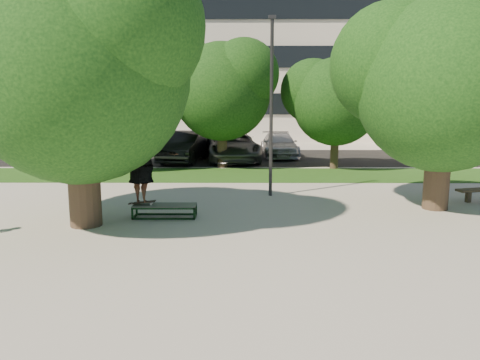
{
  "coord_description": "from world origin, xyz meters",
  "views": [
    {
      "loc": [
        0.01,
        -11.21,
        3.37
      ],
      "look_at": [
        -0.05,
        0.6,
        1.32
      ],
      "focal_mm": 35.0,
      "sensor_mm": 36.0,
      "label": 1
    }
  ],
  "objects_px": {
    "lamppost": "(271,105)",
    "car_silver_b": "(279,145)",
    "tree_right": "(440,74)",
    "car_dark": "(185,147)",
    "car_silver_a": "(73,151)",
    "tree_left": "(75,57)",
    "car_grey": "(233,146)",
    "grind_box": "(165,211)"
  },
  "relations": [
    {
      "from": "tree_left",
      "to": "car_dark",
      "type": "relative_size",
      "value": 1.42
    },
    {
      "from": "tree_right",
      "to": "car_silver_a",
      "type": "height_order",
      "value": "tree_right"
    },
    {
      "from": "tree_left",
      "to": "car_dark",
      "type": "height_order",
      "value": "tree_left"
    },
    {
      "from": "car_silver_a",
      "to": "car_grey",
      "type": "relative_size",
      "value": 0.67
    },
    {
      "from": "tree_right",
      "to": "car_grey",
      "type": "bearing_deg",
      "value": 119.81
    },
    {
      "from": "grind_box",
      "to": "tree_right",
      "type": "bearing_deg",
      "value": 8.35
    },
    {
      "from": "car_dark",
      "to": "car_silver_b",
      "type": "bearing_deg",
      "value": 31.79
    },
    {
      "from": "car_silver_b",
      "to": "grind_box",
      "type": "bearing_deg",
      "value": -108.91
    },
    {
      "from": "lamppost",
      "to": "car_dark",
      "type": "xyz_separation_m",
      "value": [
        -4.12,
        8.99,
        -2.32
      ]
    },
    {
      "from": "car_grey",
      "to": "car_dark",
      "type": "bearing_deg",
      "value": -178.26
    },
    {
      "from": "car_dark",
      "to": "car_grey",
      "type": "height_order",
      "value": "car_dark"
    },
    {
      "from": "lamppost",
      "to": "car_dark",
      "type": "relative_size",
      "value": 1.22
    },
    {
      "from": "tree_right",
      "to": "car_grey",
      "type": "distance_m",
      "value": 13.39
    },
    {
      "from": "car_silver_a",
      "to": "car_dark",
      "type": "distance_m",
      "value": 5.9
    },
    {
      "from": "tree_right",
      "to": "grind_box",
      "type": "distance_m",
      "value": 9.11
    },
    {
      "from": "car_dark",
      "to": "car_silver_b",
      "type": "relative_size",
      "value": 1.04
    },
    {
      "from": "tree_right",
      "to": "car_grey",
      "type": "xyz_separation_m",
      "value": [
        -6.45,
        11.26,
        -3.28
      ]
    },
    {
      "from": "tree_right",
      "to": "car_silver_b",
      "type": "relative_size",
      "value": 1.35
    },
    {
      "from": "tree_right",
      "to": "tree_left",
      "type": "bearing_deg",
      "value": -168.97
    },
    {
      "from": "tree_left",
      "to": "car_silver_a",
      "type": "xyz_separation_m",
      "value": [
        -4.71,
        12.41,
        -3.75
      ]
    },
    {
      "from": "tree_left",
      "to": "tree_right",
      "type": "xyz_separation_m",
      "value": [
        10.21,
        1.99,
        -0.33
      ]
    },
    {
      "from": "tree_left",
      "to": "tree_right",
      "type": "height_order",
      "value": "tree_left"
    },
    {
      "from": "car_silver_a",
      "to": "tree_left",
      "type": "bearing_deg",
      "value": -65.05
    },
    {
      "from": "grind_box",
      "to": "car_silver_b",
      "type": "height_order",
      "value": "car_silver_b"
    },
    {
      "from": "lamppost",
      "to": "car_silver_b",
      "type": "xyz_separation_m",
      "value": [
        1.19,
        11.31,
        -2.45
      ]
    },
    {
      "from": "tree_left",
      "to": "tree_right",
      "type": "distance_m",
      "value": 10.41
    },
    {
      "from": "car_silver_a",
      "to": "car_dark",
      "type": "relative_size",
      "value": 0.78
    },
    {
      "from": "car_silver_a",
      "to": "car_dark",
      "type": "height_order",
      "value": "car_dark"
    },
    {
      "from": "tree_left",
      "to": "car_silver_a",
      "type": "relative_size",
      "value": 1.81
    },
    {
      "from": "car_silver_a",
      "to": "car_grey",
      "type": "distance_m",
      "value": 8.51
    },
    {
      "from": "lamppost",
      "to": "car_silver_a",
      "type": "xyz_separation_m",
      "value": [
        -10.0,
        8.5,
        -2.48
      ]
    },
    {
      "from": "tree_left",
      "to": "car_dark",
      "type": "xyz_separation_m",
      "value": [
        1.17,
        12.9,
        -3.59
      ]
    },
    {
      "from": "lamppost",
      "to": "grind_box",
      "type": "relative_size",
      "value": 3.39
    },
    {
      "from": "tree_left",
      "to": "lamppost",
      "type": "height_order",
      "value": "tree_left"
    },
    {
      "from": "grind_box",
      "to": "car_dark",
      "type": "distance_m",
      "value": 12.15
    },
    {
      "from": "lamppost",
      "to": "car_silver_b",
      "type": "bearing_deg",
      "value": 84.01
    },
    {
      "from": "car_dark",
      "to": "tree_left",
      "type": "bearing_deg",
      "value": -86.95
    },
    {
      "from": "lamppost",
      "to": "car_grey",
      "type": "relative_size",
      "value": 1.04
    },
    {
      "from": "car_silver_a",
      "to": "lamppost",
      "type": "bearing_deg",
      "value": -36.19
    },
    {
      "from": "grind_box",
      "to": "car_silver_b",
      "type": "distance_m",
      "value": 15.09
    },
    {
      "from": "lamppost",
      "to": "car_silver_a",
      "type": "relative_size",
      "value": 1.56
    },
    {
      "from": "grind_box",
      "to": "car_grey",
      "type": "relative_size",
      "value": 0.31
    }
  ]
}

